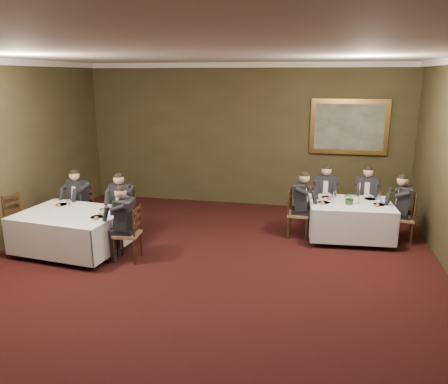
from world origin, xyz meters
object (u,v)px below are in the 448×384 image
at_px(chair_main_endleft, 298,223).
at_px(chair_sec_backright, 123,224).
at_px(chair_sec_backleft, 82,219).
at_px(chair_sec_endleft, 22,230).
at_px(painting, 349,127).
at_px(diner_main_endright, 403,217).
at_px(candlestick, 359,196).
at_px(centerpiece, 350,197).
at_px(diner_main_endleft, 299,213).
at_px(chair_main_backleft, 324,212).
at_px(diner_sec_endright, 127,233).
at_px(table_main, 350,218).
at_px(diner_main_backleft, 324,202).
at_px(chair_main_backright, 364,214).
at_px(chair_main_endright, 402,228).
at_px(table_second, 72,229).
at_px(diner_sec_backright, 122,213).
at_px(diner_sec_backleft, 80,209).
at_px(diner_main_backright, 365,204).
at_px(chair_sec_endright, 129,245).

height_order(chair_main_endleft, chair_sec_backright, same).
distance_m(chair_sec_backleft, chair_sec_endleft, 1.17).
relative_size(chair_sec_backright, painting, 0.56).
relative_size(diner_main_endright, candlestick, 3.10).
bearing_deg(chair_sec_backright, chair_main_endleft, -170.04).
bearing_deg(centerpiece, chair_main_endleft, 176.93).
height_order(diner_main_endleft, centerpiece, diner_main_endleft).
xyz_separation_m(chair_main_backleft, diner_sec_endright, (-3.44, -2.66, 0.23)).
distance_m(table_main, chair_sec_backright, 4.56).
bearing_deg(chair_sec_endleft, chair_main_backleft, 122.76).
xyz_separation_m(diner_main_backleft, painting, (0.49, 1.25, 1.52)).
height_order(chair_main_backright, chair_main_endright, same).
bearing_deg(centerpiece, diner_main_backleft, 116.46).
bearing_deg(table_second, diner_main_endright, 16.51).
bearing_deg(chair_sec_endleft, candlestick, 113.93).
relative_size(chair_sec_backleft, diner_sec_backright, 0.74).
xyz_separation_m(chair_main_endleft, chair_sec_backleft, (-4.45, -0.66, 0.00)).
relative_size(diner_main_endright, chair_sec_backleft, 1.35).
bearing_deg(chair_main_endleft, candlestick, 94.93).
xyz_separation_m(diner_main_backleft, diner_main_endleft, (-0.52, -0.86, 0.00)).
height_order(chair_main_endleft, candlestick, candlestick).
height_order(diner_sec_backleft, painting, painting).
xyz_separation_m(chair_main_backleft, candlestick, (0.63, -0.83, 0.64)).
relative_size(diner_main_endleft, chair_sec_endleft, 1.35).
height_order(diner_main_backleft, chair_sec_endleft, diner_main_backleft).
xyz_separation_m(diner_main_endright, centerpiece, (-1.05, -0.19, 0.39)).
height_order(diner_main_backright, centerpiece, diner_main_backright).
xyz_separation_m(chair_main_backright, diner_sec_backright, (-4.86, -1.71, 0.23)).
bearing_deg(table_main, candlestick, -14.75).
bearing_deg(diner_sec_backleft, chair_main_endleft, -156.71).
height_order(diner_sec_backright, centerpiece, diner_sec_backright).
bearing_deg(chair_sec_endleft, chair_sec_endright, 93.76).
bearing_deg(chair_main_backright, chair_sec_endright, 37.31).
xyz_separation_m(chair_sec_endright, diner_sec_endright, (-0.01, -0.00, 0.23)).
xyz_separation_m(chair_sec_backleft, diner_sec_backleft, (-0.00, -0.01, 0.23)).
height_order(diner_main_endright, diner_sec_backright, same).
xyz_separation_m(table_main, chair_main_endleft, (-1.02, -0.07, -0.17)).
distance_m(diner_main_endright, diner_sec_backright, 5.57).
relative_size(table_second, chair_main_endright, 2.01).
height_order(chair_main_endright, chair_sec_backleft, same).
bearing_deg(painting, centerpiece, -90.99).
xyz_separation_m(diner_main_backright, diner_sec_backleft, (-5.85, -1.59, 0.00)).
distance_m(diner_main_endleft, diner_sec_endright, 3.43).
distance_m(diner_sec_backright, candlestick, 4.71).
xyz_separation_m(diner_sec_backleft, chair_sec_backright, (0.99, -0.10, -0.23)).
height_order(diner_main_endleft, chair_sec_backright, diner_main_endleft).
bearing_deg(chair_sec_endright, chair_main_backright, -62.29).
distance_m(diner_main_backright, centerpiece, 1.13).
height_order(chair_main_backleft, chair_sec_endleft, same).
height_order(diner_sec_backleft, chair_sec_endright, diner_sec_backleft).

